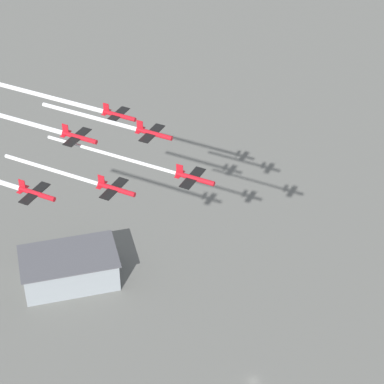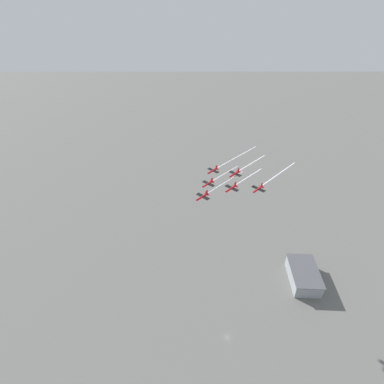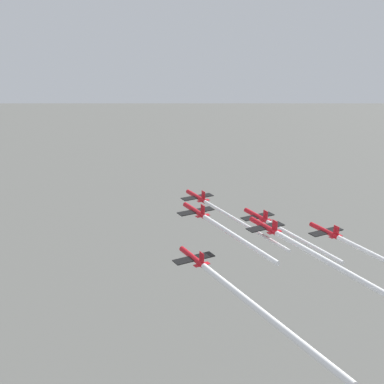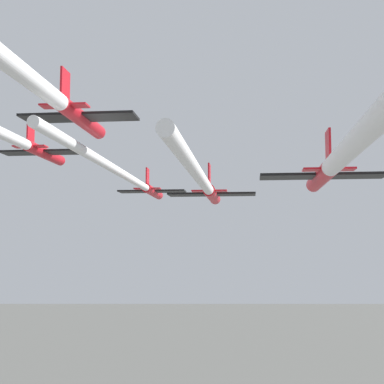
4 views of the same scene
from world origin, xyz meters
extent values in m
plane|color=#60605B|center=(0.00, 0.00, 0.00)|extent=(3000.00, 3000.00, 0.00)
cube|color=gray|center=(57.79, -71.44, 6.49)|extent=(38.68, 23.59, 12.99)
cube|color=#4C4C51|center=(57.79, -71.44, 13.24)|extent=(40.61, 24.77, 0.50)
cylinder|color=red|center=(28.27, 21.82, 110.71)|extent=(8.78, 7.89, 1.29)
cube|color=black|center=(28.80, 21.36, 110.71)|extent=(8.58, 9.25, 0.21)
cube|color=red|center=(31.53, 18.97, 112.32)|extent=(1.52, 1.35, 2.57)
cube|color=red|center=(31.53, 18.97, 110.71)|extent=(3.43, 3.67, 0.14)
cylinder|color=red|center=(34.50, 3.11, 113.63)|extent=(8.78, 7.89, 1.29)
cube|color=black|center=(35.03, 2.65, 113.63)|extent=(8.58, 9.25, 0.21)
cube|color=red|center=(37.76, 0.27, 115.24)|extent=(1.52, 1.35, 2.57)
cube|color=red|center=(37.76, 0.27, 113.63)|extent=(3.43, 3.67, 0.14)
cylinder|color=red|center=(47.64, 18.18, 108.43)|extent=(8.78, 7.89, 1.29)
cube|color=black|center=(48.17, 17.72, 108.43)|extent=(8.58, 9.25, 0.21)
cube|color=red|center=(50.91, 15.33, 110.04)|extent=(1.52, 1.35, 2.57)
cube|color=red|center=(50.91, 15.33, 108.43)|extent=(3.43, 3.67, 0.14)
cylinder|color=red|center=(40.73, -15.59, 109.58)|extent=(8.78, 7.89, 1.29)
cube|color=black|center=(41.26, -16.05, 109.58)|extent=(8.58, 9.25, 0.21)
cube|color=red|center=(43.99, -18.44, 111.19)|extent=(1.52, 1.35, 2.57)
cube|color=red|center=(43.99, -18.44, 109.58)|extent=(3.43, 3.67, 0.14)
cylinder|color=red|center=(53.88, -0.53, 113.37)|extent=(8.78, 7.89, 1.29)
cube|color=black|center=(54.40, -0.99, 113.37)|extent=(8.58, 9.25, 0.21)
cube|color=red|center=(57.14, -3.37, 114.98)|extent=(1.52, 1.35, 2.57)
cube|color=red|center=(57.14, -3.37, 113.37)|extent=(3.43, 3.67, 0.14)
cylinder|color=red|center=(67.02, 14.54, 108.05)|extent=(8.78, 7.89, 1.29)
cube|color=black|center=(67.55, 14.07, 108.05)|extent=(8.58, 9.25, 0.21)
cube|color=red|center=(70.28, 11.69, 109.66)|extent=(1.52, 1.35, 2.57)
cube|color=red|center=(70.28, 11.69, 108.05)|extent=(3.43, 3.67, 0.14)
cylinder|color=white|center=(46.90, 5.56, 110.71)|extent=(29.92, 26.28, 0.89)
cylinder|color=white|center=(49.91, -10.33, 113.63)|extent=(23.63, 20.82, 1.13)
cylinder|color=white|center=(62.53, 5.19, 108.43)|extent=(22.50, 19.82, 1.02)
cylinder|color=white|center=(61.89, -34.06, 109.58)|extent=(35.27, 31.02, 1.34)
cylinder|color=white|center=(70.55, -15.08, 113.37)|extent=(26.26, 23.15, 1.27)
cylinder|color=white|center=(90.59, -6.04, 108.05)|extent=(40.05, 35.18, 1.27)
camera|label=1|loc=(67.89, 169.20, 217.81)|focal=70.00mm
camera|label=2|loc=(-129.75, 21.02, 219.87)|focal=28.00mm
camera|label=3|loc=(79.01, -120.46, 163.21)|focal=50.00mm
camera|label=4|loc=(96.07, -18.47, 102.29)|focal=50.00mm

